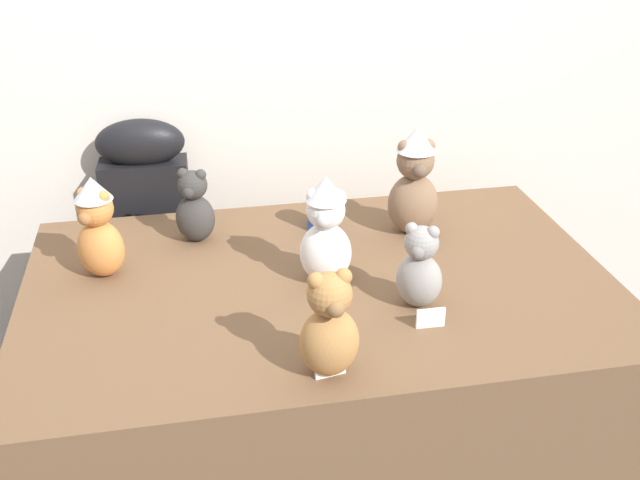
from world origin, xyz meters
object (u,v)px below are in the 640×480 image
teddy_bear_ginger (98,229)px  teddy_bear_snow (326,232)px  teddy_bear_charcoal (194,208)px  display_table (320,396)px  party_cup_blue (321,212)px  teddy_bear_mocha (414,182)px  teddy_bear_ash (420,269)px  teddy_bear_caramel (330,327)px  instrument_case (154,264)px

teddy_bear_ginger → teddy_bear_snow: (0.58, -0.14, 0.01)m
teddy_bear_snow → teddy_bear_charcoal: (-0.32, 0.30, -0.04)m
display_table → teddy_bear_snow: (0.01, -0.01, 0.53)m
party_cup_blue → teddy_bear_ginger: bearing=-165.5°
teddy_bear_mocha → teddy_bear_ash: size_ratio=1.46×
teddy_bear_mocha → teddy_bear_ash: (-0.11, -0.40, -0.06)m
teddy_bear_mocha → teddy_bear_caramel: teddy_bear_mocha is taller
teddy_bear_ash → teddy_bear_ginger: bearing=-169.3°
teddy_bear_ash → party_cup_blue: teddy_bear_ash is taller
instrument_case → teddy_bear_mocha: (0.78, -0.40, 0.41)m
teddy_bear_snow → teddy_bear_caramel: size_ratio=1.17×
teddy_bear_mocha → teddy_bear_charcoal: (-0.63, 0.07, -0.06)m
teddy_bear_snow → teddy_bear_ash: size_ratio=1.33×
instrument_case → teddy_bear_mocha: teddy_bear_mocha is taller
teddy_bear_charcoal → teddy_bear_caramel: bearing=-48.9°
teddy_bear_snow → teddy_bear_charcoal: bearing=152.4°
display_table → teddy_bear_ginger: (-0.56, 0.14, 0.53)m
teddy_bear_caramel → teddy_bear_charcoal: size_ratio=1.14×
teddy_bear_mocha → teddy_bear_ginger: bearing=-171.5°
teddy_bear_mocha → teddy_bear_caramel: size_ratio=1.29×
teddy_bear_charcoal → teddy_bear_snow: bearing=-22.1°
instrument_case → teddy_bear_ash: instrument_case is taller
teddy_bear_ginger → teddy_bear_mocha: teddy_bear_mocha is taller
instrument_case → teddy_bear_caramel: (0.40, -1.02, 0.37)m
teddy_bear_ginger → party_cup_blue: size_ratio=2.57×
teddy_bear_mocha → party_cup_blue: teddy_bear_mocha is taller
teddy_bear_caramel → party_cup_blue: (0.12, 0.69, -0.06)m
instrument_case → teddy_bear_caramel: size_ratio=4.11×
display_table → teddy_bear_snow: 0.53m
display_table → party_cup_blue: bearing=78.6°
teddy_bear_charcoal → party_cup_blue: teddy_bear_charcoal is taller
teddy_bear_ash → teddy_bear_charcoal: size_ratio=1.00×
display_table → teddy_bear_ginger: 0.78m
display_table → teddy_bear_caramel: (-0.06, -0.39, 0.51)m
teddy_bear_ginger → teddy_bear_caramel: (0.51, -0.53, -0.02)m
display_table → party_cup_blue: 0.54m
teddy_bear_ash → teddy_bear_charcoal: bearing=170.9°
party_cup_blue → teddy_bear_snow: bearing=-98.7°
instrument_case → teddy_bear_ginger: teddy_bear_ginger is taller
display_table → teddy_bear_ash: size_ratio=6.93×
teddy_bear_caramel → teddy_bear_mocha: bearing=53.2°
instrument_case → teddy_bear_ash: bearing=-46.8°
teddy_bear_ginger → teddy_bear_ash: 0.84m
teddy_bear_snow → teddy_bear_mocha: 0.39m
teddy_bear_snow → party_cup_blue: (0.05, 0.31, -0.09)m
teddy_bear_caramel → instrument_case: bearing=106.0°
teddy_bear_ash → party_cup_blue: 0.49m
teddy_bear_snow → teddy_bear_charcoal: 0.44m
teddy_bear_mocha → party_cup_blue: (-0.26, 0.07, -0.10)m
teddy_bear_mocha → teddy_bear_charcoal: bearing=176.7°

